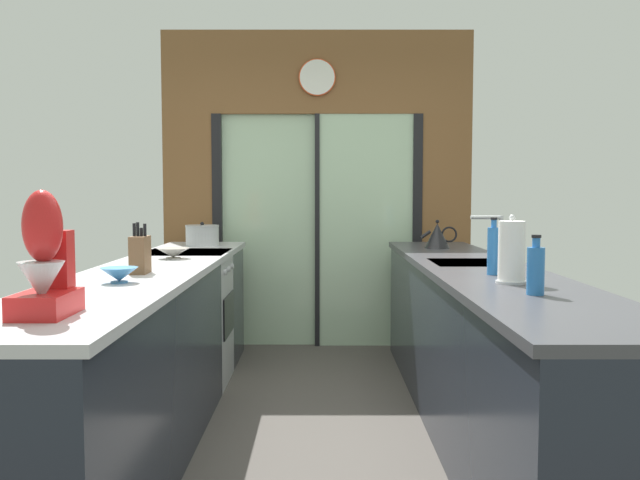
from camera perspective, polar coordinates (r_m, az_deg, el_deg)
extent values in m
cube|color=#4C4742|center=(4.20, -0.43, -14.55)|extent=(5.04, 7.60, 0.02)
cube|color=brown|center=(5.87, -0.33, 14.05)|extent=(2.64, 0.08, 0.70)
cube|color=#B2D1AD|center=(5.83, -4.46, 0.79)|extent=(0.80, 0.02, 2.00)
cube|color=#B2D1AD|center=(5.79, 3.83, 0.77)|extent=(0.80, 0.02, 2.00)
cube|color=black|center=(5.86, -8.77, 0.77)|extent=(0.08, 0.10, 2.00)
cube|color=black|center=(5.85, 8.12, 0.77)|extent=(0.08, 0.10, 2.00)
cube|color=black|center=(5.79, -0.33, 0.78)|extent=(0.04, 0.10, 2.00)
cube|color=brown|center=(5.90, -11.17, 0.76)|extent=(0.42, 0.08, 2.00)
cube|color=brown|center=(5.89, 10.53, 0.77)|extent=(0.42, 0.08, 2.00)
cylinder|color=white|center=(5.80, -0.34, 13.66)|extent=(0.29, 0.03, 0.29)
torus|color=#DB4C23|center=(5.80, -0.34, 13.66)|extent=(0.31, 0.02, 0.31)
cube|color=#1E232D|center=(3.32, -16.79, -11.68)|extent=(0.58, 2.55, 0.88)
cube|color=#1E232D|center=(5.41, -10.07, -5.48)|extent=(0.58, 0.65, 0.88)
cube|color=#BCBCC1|center=(3.82, -14.24, -2.54)|extent=(0.62, 3.80, 0.04)
cube|color=#1E232D|center=(3.89, 13.25, -9.29)|extent=(0.58, 3.80, 0.88)
cube|color=#3D3D42|center=(3.81, 13.36, -2.54)|extent=(0.62, 3.80, 0.04)
cube|color=#B7BABC|center=(4.05, 12.27, -2.21)|extent=(0.40, 0.48, 0.05)
cylinder|color=#B7BABC|center=(4.08, 15.04, 0.09)|extent=(0.02, 0.02, 0.28)
cylinder|color=#B7BABC|center=(4.05, 13.85, 1.89)|extent=(0.18, 0.02, 0.02)
cube|color=#B7BABC|center=(4.81, -11.37, -6.70)|extent=(0.58, 0.60, 0.88)
cube|color=black|center=(4.75, -7.86, -6.29)|extent=(0.01, 0.48, 0.28)
cube|color=black|center=(4.75, -11.44, -1.17)|extent=(0.58, 0.60, 0.03)
cylinder|color=#B7BABC|center=(4.53, -8.15, -2.72)|extent=(0.02, 0.04, 0.04)
cylinder|color=#B7BABC|center=(4.71, -7.84, -2.46)|extent=(0.02, 0.04, 0.04)
cylinder|color=#B7BABC|center=(4.88, -7.56, -2.22)|extent=(0.02, 0.04, 0.04)
cylinder|color=teal|center=(3.19, -16.79, -3.45)|extent=(0.08, 0.08, 0.01)
cone|color=teal|center=(3.18, -16.81, -2.82)|extent=(0.17, 0.17, 0.06)
cylinder|color=gray|center=(4.27, -12.47, -1.51)|extent=(0.09, 0.09, 0.01)
cone|color=gray|center=(4.26, -12.47, -1.07)|extent=(0.20, 0.20, 0.06)
cube|color=brown|center=(3.52, -15.15, -1.23)|extent=(0.08, 0.14, 0.19)
cylinder|color=black|center=(3.52, -15.61, 0.77)|extent=(0.02, 0.02, 0.08)
cylinder|color=black|center=(3.51, -15.32, 0.81)|extent=(0.02, 0.02, 0.08)
cylinder|color=black|center=(3.51, -15.04, 0.58)|extent=(0.02, 0.02, 0.05)
cylinder|color=black|center=(3.50, -14.76, 0.75)|extent=(0.02, 0.02, 0.07)
cube|color=red|center=(2.42, -22.37, -5.05)|extent=(0.17, 0.26, 0.08)
cube|color=red|center=(2.50, -21.58, -1.53)|extent=(0.10, 0.08, 0.20)
ellipsoid|color=red|center=(2.39, -22.63, 1.09)|extent=(0.13, 0.12, 0.24)
cone|color=#B7BABC|center=(2.38, -22.69, -3.26)|extent=(0.15, 0.15, 0.13)
cylinder|color=#B7BABC|center=(5.27, -10.07, 0.33)|extent=(0.25, 0.25, 0.15)
cylinder|color=#B7BABC|center=(5.27, -10.08, 1.19)|extent=(0.26, 0.26, 0.01)
sphere|color=black|center=(5.27, -10.08, 1.37)|extent=(0.03, 0.03, 0.03)
cone|color=black|center=(5.02, 9.85, 0.36)|extent=(0.19, 0.19, 0.19)
sphere|color=black|center=(5.01, 9.86, 1.56)|extent=(0.03, 0.03, 0.03)
cylinder|color=black|center=(5.00, 8.90, 0.47)|extent=(0.08, 0.02, 0.07)
torus|color=black|center=(5.03, 10.84, 0.47)|extent=(0.12, 0.01, 0.12)
cylinder|color=#286BB7|center=(2.83, 17.77, -2.54)|extent=(0.07, 0.07, 0.19)
cylinder|color=#286BB7|center=(2.82, 17.82, -0.20)|extent=(0.03, 0.03, 0.04)
cylinder|color=black|center=(2.81, 17.84, 0.31)|extent=(0.04, 0.04, 0.01)
cylinder|color=#286BB7|center=(3.45, 14.44, -0.93)|extent=(0.06, 0.06, 0.24)
cylinder|color=#286BB7|center=(3.44, 14.48, 1.36)|extent=(0.03, 0.03, 0.04)
cylinder|color=black|center=(3.44, 14.49, 1.78)|extent=(0.03, 0.03, 0.01)
cylinder|color=#B7BABC|center=(3.16, 15.84, -3.45)|extent=(0.14, 0.14, 0.01)
cylinder|color=white|center=(3.15, 15.89, -0.90)|extent=(0.12, 0.12, 0.27)
sphere|color=#B7BABC|center=(3.14, 15.94, 1.84)|extent=(0.03, 0.03, 0.03)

